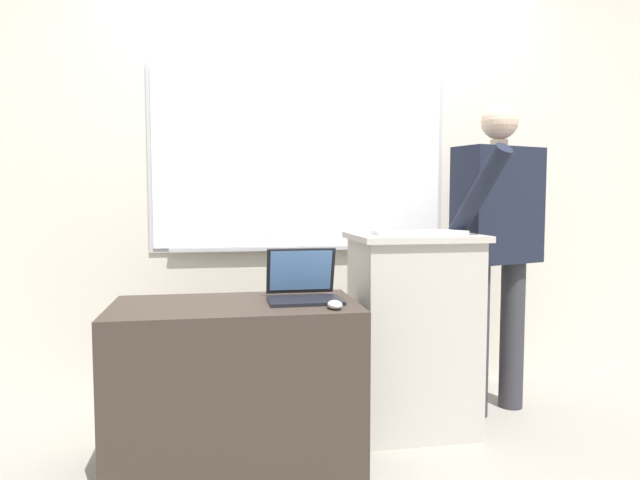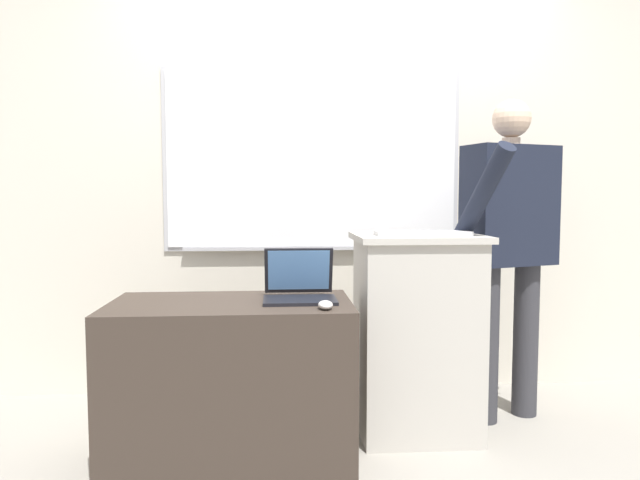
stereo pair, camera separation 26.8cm
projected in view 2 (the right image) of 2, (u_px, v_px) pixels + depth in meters
The scene contains 7 objects.
back_wall at pixel (338, 146), 3.43m from camera, with size 6.40×0.17×2.95m.
lectern_podium at pixel (416, 333), 2.80m from camera, with size 0.61×0.52×0.98m.
side_desk at pixel (232, 382), 2.50m from camera, with size 1.05×0.57×0.71m.
person_presenter at pixel (509, 235), 2.94m from camera, with size 0.64×0.65×1.66m.
laptop at pixel (299, 285), 2.54m from camera, with size 0.32×0.29×0.23m.
wireless_keyboard at pixel (423, 233), 2.70m from camera, with size 0.45×0.14×0.02m.
computer_mouse_by_laptop at pixel (325, 305), 2.32m from camera, with size 0.06×0.10×0.03m.
Camera 2 is at (-0.37, -2.18, 1.16)m, focal length 32.00 mm.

